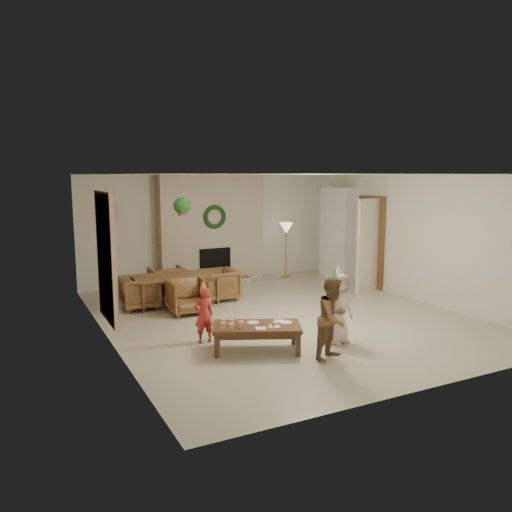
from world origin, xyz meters
TOP-DOWN VIEW (x-y plane):
  - floor at (0.00, 0.00)m, footprint 7.00×7.00m
  - ceiling at (0.00, 0.00)m, footprint 7.00×7.00m
  - wall_back at (0.00, 3.50)m, footprint 7.00×0.00m
  - wall_front at (0.00, -3.50)m, footprint 7.00×0.00m
  - wall_left at (-3.00, 0.00)m, footprint 0.00×7.00m
  - wall_right at (3.00, 0.00)m, footprint 0.00×7.00m
  - fireplace_mass at (0.00, 3.30)m, footprint 2.50×0.40m
  - fireplace_hearth at (0.00, 2.95)m, footprint 1.60×0.30m
  - fireplace_firebox at (0.00, 3.12)m, footprint 0.75×0.12m
  - fireplace_wreath at (0.00, 3.07)m, footprint 0.54×0.10m
  - floor_lamp_base at (1.84, 3.00)m, footprint 0.25×0.25m
  - floor_lamp_post at (1.84, 3.00)m, footprint 0.03×0.03m
  - floor_lamp_shade at (1.84, 3.00)m, footprint 0.32×0.32m
  - bookshelf_carcass at (2.84, 2.30)m, footprint 0.30×1.00m
  - bookshelf_shelf_a at (2.82, 2.30)m, footprint 0.30×0.92m
  - bookshelf_shelf_b at (2.82, 2.30)m, footprint 0.30×0.92m
  - bookshelf_shelf_c at (2.82, 2.30)m, footprint 0.30×0.92m
  - bookshelf_shelf_d at (2.82, 2.30)m, footprint 0.30×0.92m
  - books_row_lower at (2.80, 2.15)m, footprint 0.20×0.40m
  - books_row_mid at (2.80, 2.35)m, footprint 0.20×0.44m
  - books_row_upper at (2.80, 2.20)m, footprint 0.20×0.36m
  - door_frame at (2.96, 1.20)m, footprint 0.05×0.86m
  - door_leaf at (2.58, 0.82)m, footprint 0.77×0.32m
  - curtain_panel at (-2.96, 0.20)m, footprint 0.06×1.20m
  - dining_table at (-1.40, 1.63)m, footprint 1.63×0.94m
  - dining_chair_near at (-1.42, 0.92)m, footprint 0.69×0.70m
  - dining_chair_far at (-1.38, 2.34)m, footprint 0.69×0.70m
  - dining_chair_left at (-2.11, 1.65)m, footprint 0.70×0.69m
  - dining_chair_right at (-0.52, 1.61)m, footprint 0.70×0.69m
  - hanging_plant_cord at (-1.30, 1.50)m, footprint 0.01×0.01m
  - hanging_plant_pot at (-1.30, 1.50)m, footprint 0.16×0.16m
  - hanging_plant_foliage at (-1.30, 1.50)m, footprint 0.32×0.32m
  - coffee_table_top at (-1.21, -1.42)m, footprint 1.39×1.08m
  - coffee_table_apron at (-1.21, -1.42)m, footprint 1.26×0.95m
  - coffee_leg_fl at (-1.82, -1.42)m, footprint 0.09×0.09m
  - coffee_leg_fr at (-0.80, -1.88)m, footprint 0.09×0.09m
  - coffee_leg_bl at (-1.61, -0.95)m, footprint 0.09×0.09m
  - coffee_leg_br at (-0.59, -1.42)m, footprint 0.09×0.09m
  - cup_a at (-1.70, -1.35)m, footprint 0.09×0.09m
  - cup_b at (-1.62, -1.18)m, footprint 0.09×0.09m
  - cup_c at (-1.61, -1.44)m, footprint 0.09×0.09m
  - cup_d at (-1.54, -1.27)m, footprint 0.09×0.09m
  - cup_e at (-1.46, -1.43)m, footprint 0.09×0.09m
  - cup_f at (-1.38, -1.25)m, footprint 0.09×0.09m
  - plate_a at (-1.20, -1.29)m, footprint 0.23×0.23m
  - plate_b at (-1.03, -1.60)m, footprint 0.23×0.23m
  - plate_c at (-0.77, -1.51)m, footprint 0.23×0.23m
  - food_scoop at (-1.03, -1.60)m, footprint 0.09×0.09m
  - napkin_left at (-1.23, -1.59)m, footprint 0.19×0.19m
  - napkin_right at (-0.83, -1.40)m, footprint 0.19×0.19m
  - child_red at (-1.74, -0.73)m, footprint 0.31×0.20m
  - party_hat_red at (-1.74, -0.73)m, footprint 0.15×0.15m
  - child_plaid at (-0.41, -2.14)m, footprint 0.68×0.61m
  - party_hat_plaid at (-0.41, -2.14)m, footprint 0.14×0.14m
  - child_pink at (0.03, -1.65)m, footprint 0.59×0.46m
  - party_hat_pink at (0.03, -1.65)m, footprint 0.15×0.15m

SIDE VIEW (x-z plane):
  - floor at x=0.00m, z-range 0.00..0.00m
  - floor_lamp_base at x=1.84m, z-range 0.00..0.03m
  - fireplace_hearth at x=0.00m, z-range 0.00..0.12m
  - coffee_leg_fl at x=-1.82m, z-range 0.00..0.32m
  - coffee_leg_fr at x=-0.80m, z-range 0.00..0.32m
  - coffee_leg_bl at x=-1.61m, z-range 0.00..0.32m
  - coffee_leg_br at x=-0.59m, z-range 0.00..0.32m
  - dining_table at x=-1.40m, z-range 0.00..0.57m
  - coffee_table_apron at x=-1.21m, z-range 0.25..0.32m
  - dining_chair_near at x=-1.42m, z-range 0.00..0.63m
  - dining_chair_far at x=-1.38m, z-range 0.00..0.63m
  - dining_chair_left at x=-2.11m, z-range 0.00..0.63m
  - dining_chair_right at x=-0.52m, z-range 0.00..0.63m
  - coffee_table_top at x=-1.21m, z-range 0.32..0.38m
  - napkin_left at x=-1.23m, z-range 0.38..0.39m
  - napkin_right at x=-0.83m, z-range 0.38..0.39m
  - plate_a at x=-1.20m, z-range 0.38..0.39m
  - plate_b at x=-1.03m, z-range 0.38..0.39m
  - plate_c at x=-0.77m, z-range 0.38..0.39m
  - food_scoop at x=-1.03m, z-range 0.39..0.46m
  - child_red at x=-1.74m, z-range 0.00..0.85m
  - cup_a at x=-1.70m, z-range 0.38..0.47m
  - cup_b at x=-1.62m, z-range 0.38..0.47m
  - cup_c at x=-1.61m, z-range 0.38..0.47m
  - cup_d at x=-1.54m, z-range 0.38..0.47m
  - cup_e at x=-1.46m, z-range 0.38..0.47m
  - cup_f at x=-1.38m, z-range 0.38..0.47m
  - fireplace_firebox at x=0.00m, z-range 0.07..0.82m
  - bookshelf_shelf_a at x=2.82m, z-range 0.43..0.47m
  - child_pink at x=0.03m, z-range 0.00..1.07m
  - child_plaid at x=-0.41m, z-range 0.00..1.14m
  - books_row_lower at x=2.80m, z-range 0.47..0.71m
  - floor_lamp_post at x=1.84m, z-range 0.02..1.23m
  - bookshelf_shelf_b at x=2.82m, z-range 0.83..0.86m
  - party_hat_red at x=-1.74m, z-range 0.80..0.96m
  - books_row_mid at x=2.80m, z-range 0.87..1.11m
  - door_leaf at x=2.58m, z-range 0.00..2.00m
  - door_frame at x=2.96m, z-range 0.00..2.04m
  - bookshelf_carcass at x=2.84m, z-range 0.00..2.20m
  - party_hat_pink at x=0.03m, z-range 1.02..1.21m
  - party_hat_plaid at x=-0.41m, z-range 1.09..1.27m
  - floor_lamp_shade at x=1.84m, z-range 1.07..1.34m
  - wall_back at x=0.00m, z-range -2.25..4.75m
  - wall_front at x=0.00m, z-range -2.25..4.75m
  - wall_left at x=-3.00m, z-range -2.25..4.75m
  - wall_right at x=3.00m, z-range -2.25..4.75m
  - fireplace_mass at x=0.00m, z-range 0.00..2.50m
  - bookshelf_shelf_c at x=2.82m, z-range 1.24..1.26m
  - curtain_panel at x=-2.96m, z-range 0.25..2.25m
  - books_row_upper at x=2.80m, z-range 1.27..1.49m
  - fireplace_wreath at x=0.00m, z-range 1.28..1.82m
  - bookshelf_shelf_d at x=2.82m, z-range 1.64..1.66m
  - hanging_plant_pot at x=-1.30m, z-range 1.74..1.86m
  - hanging_plant_foliage at x=-1.30m, z-range 1.76..2.08m
  - hanging_plant_cord at x=-1.30m, z-range 1.80..2.50m
  - ceiling at x=0.00m, z-range 2.50..2.50m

